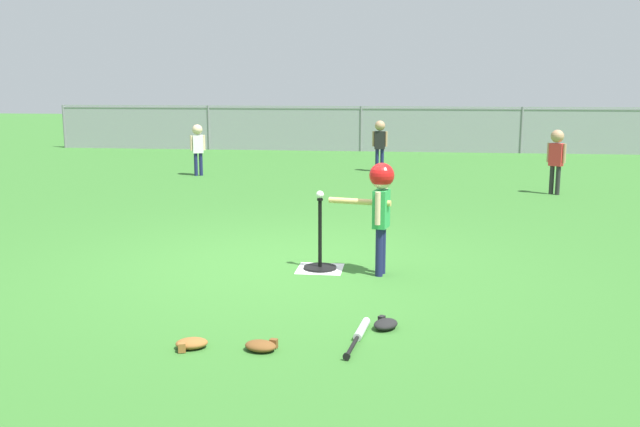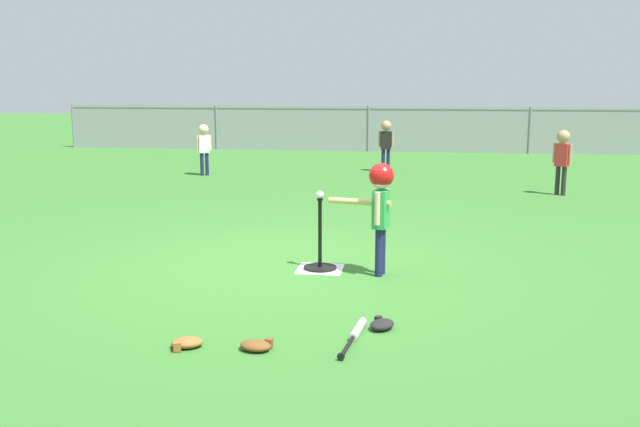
% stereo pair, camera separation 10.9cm
% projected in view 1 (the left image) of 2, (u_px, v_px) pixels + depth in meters
% --- Properties ---
extents(ground_plane, '(60.00, 60.00, 0.00)m').
position_uv_depth(ground_plane, '(282.00, 266.00, 7.05)').
color(ground_plane, '#336B28').
extents(home_plate, '(0.44, 0.44, 0.01)m').
position_uv_depth(home_plate, '(320.00, 269.00, 6.94)').
color(home_plate, white).
rests_on(home_plate, ground_plane).
extents(batting_tee, '(0.32, 0.32, 0.70)m').
position_uv_depth(batting_tee, '(320.00, 258.00, 6.92)').
color(batting_tee, black).
rests_on(batting_tee, ground_plane).
extents(baseball_on_tee, '(0.07, 0.07, 0.07)m').
position_uv_depth(baseball_on_tee, '(320.00, 195.00, 6.80)').
color(baseball_on_tee, white).
rests_on(baseball_on_tee, batting_tee).
extents(batter_child, '(0.62, 0.30, 1.06)m').
position_uv_depth(batter_child, '(380.00, 196.00, 6.60)').
color(batter_child, '#191E4C').
rests_on(batter_child, ground_plane).
extents(fielder_deep_center, '(0.30, 0.20, 1.02)m').
position_uv_depth(fielder_deep_center, '(380.00, 139.00, 14.16)').
color(fielder_deep_center, '#191E4C').
rests_on(fielder_deep_center, ground_plane).
extents(fielder_near_right, '(0.27, 0.21, 1.03)m').
position_uv_depth(fielder_near_right, '(556.00, 153.00, 11.32)').
color(fielder_near_right, '#262626').
rests_on(fielder_near_right, ground_plane).
extents(fielder_deep_left, '(0.27, 0.19, 0.98)m').
position_uv_depth(fielder_deep_left, '(198.00, 143.00, 13.57)').
color(fielder_deep_left, '#191E4C').
rests_on(fielder_deep_left, ground_plane).
extents(spare_bat_silver, '(0.14, 0.73, 0.06)m').
position_uv_depth(spare_bat_silver, '(360.00, 332.00, 5.11)').
color(spare_bat_silver, silver).
rests_on(spare_bat_silver, ground_plane).
extents(glove_by_plate, '(0.26, 0.22, 0.07)m').
position_uv_depth(glove_by_plate, '(191.00, 343.00, 4.89)').
color(glove_by_plate, brown).
rests_on(glove_by_plate, ground_plane).
extents(glove_near_bats, '(0.25, 0.20, 0.07)m').
position_uv_depth(glove_near_bats, '(261.00, 346.00, 4.84)').
color(glove_near_bats, brown).
rests_on(glove_near_bats, ground_plane).
extents(glove_tossed_aside, '(0.24, 0.27, 0.07)m').
position_uv_depth(glove_tossed_aside, '(385.00, 324.00, 5.28)').
color(glove_tossed_aside, black).
rests_on(glove_tossed_aside, ground_plane).
extents(outfield_fence, '(16.06, 0.06, 1.15)m').
position_uv_depth(outfield_fence, '(361.00, 127.00, 18.22)').
color(outfield_fence, slate).
rests_on(outfield_fence, ground_plane).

